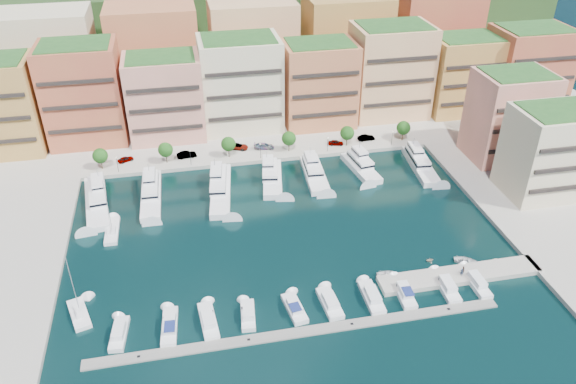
# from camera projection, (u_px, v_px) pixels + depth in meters

# --- Properties ---
(ground) EXTENTS (400.00, 400.00, 0.00)m
(ground) POSITION_uv_depth(u_px,v_px,m) (284.00, 230.00, 121.01)
(ground) COLOR black
(ground) RESTS_ON ground
(north_quay) EXTENTS (220.00, 64.00, 2.00)m
(north_quay) POSITION_uv_depth(u_px,v_px,m) (245.00, 114.00, 172.51)
(north_quay) COLOR #9E998E
(north_quay) RESTS_ON ground
(east_quay) EXTENTS (34.00, 76.00, 2.00)m
(east_quay) POSITION_uv_depth(u_px,v_px,m) (564.00, 218.00, 124.94)
(east_quay) COLOR #9E998E
(east_quay) RESTS_ON ground
(hillside) EXTENTS (240.00, 40.00, 58.00)m
(hillside) POSITION_uv_depth(u_px,v_px,m) (227.00, 63.00, 212.38)
(hillside) COLOR #193917
(hillside) RESTS_ON ground
(south_pontoon) EXTENTS (72.00, 2.20, 0.35)m
(south_pontoon) POSITION_uv_depth(u_px,v_px,m) (301.00, 333.00, 95.58)
(south_pontoon) COLOR gray
(south_pontoon) RESTS_ON ground
(finger_pier) EXTENTS (32.00, 5.00, 2.00)m
(finger_pier) POSITION_uv_depth(u_px,v_px,m) (459.00, 277.00, 107.85)
(finger_pier) COLOR #9E998E
(finger_pier) RESTS_ON ground
(apartment_1) EXTENTS (20.00, 16.50, 26.80)m
(apartment_1) POSITION_uv_depth(u_px,v_px,m) (84.00, 93.00, 149.10)
(apartment_1) COLOR #B2653B
(apartment_1) RESTS_ON north_quay
(apartment_2) EXTENTS (20.00, 15.50, 22.80)m
(apartment_2) POSITION_uv_depth(u_px,v_px,m) (165.00, 97.00, 152.08)
(apartment_2) COLOR #F19586
(apartment_2) RESTS_ON north_quay
(apartment_3) EXTENTS (22.00, 16.50, 25.80)m
(apartment_3) POSITION_uv_depth(u_px,v_px,m) (240.00, 83.00, 156.53)
(apartment_3) COLOR beige
(apartment_3) RESTS_ON north_quay
(apartment_4) EXTENTS (20.00, 15.50, 23.80)m
(apartment_4) POSITION_uv_depth(u_px,v_px,m) (319.00, 84.00, 159.15)
(apartment_4) COLOR #C67A4A
(apartment_4) RESTS_ON north_quay
(apartment_5) EXTENTS (22.00, 16.50, 26.80)m
(apartment_5) POSITION_uv_depth(u_px,v_px,m) (390.00, 71.00, 163.77)
(apartment_5) COLOR #F0BA7F
(apartment_5) RESTS_ON north_quay
(apartment_6) EXTENTS (20.00, 15.50, 22.80)m
(apartment_6) POSITION_uv_depth(u_px,v_px,m) (462.00, 74.00, 166.92)
(apartment_6) COLOR #BB8D44
(apartment_6) RESTS_ON north_quay
(apartment_7) EXTENTS (22.00, 16.50, 24.80)m
(apartment_7) POSITION_uv_depth(u_px,v_px,m) (527.00, 69.00, 168.14)
(apartment_7) COLOR #B2653B
(apartment_7) RESTS_ON north_quay
(apartment_east_a) EXTENTS (18.00, 14.50, 22.80)m
(apartment_east_a) POSITION_uv_depth(u_px,v_px,m) (509.00, 116.00, 141.66)
(apartment_east_a) COLOR #F19586
(apartment_east_a) RESTS_ON east_quay
(apartment_east_b) EXTENTS (18.00, 14.50, 20.80)m
(apartment_east_b) POSITION_uv_depth(u_px,v_px,m) (550.00, 152.00, 127.24)
(apartment_east_b) COLOR beige
(apartment_east_b) RESTS_ON east_quay
(backblock_0) EXTENTS (26.00, 18.00, 30.00)m
(backblock_0) POSITION_uv_depth(u_px,v_px,m) (51.00, 63.00, 164.61)
(backblock_0) COLOR beige
(backblock_0) RESTS_ON north_quay
(backblock_1) EXTENTS (26.00, 18.00, 30.00)m
(backblock_1) POSITION_uv_depth(u_px,v_px,m) (155.00, 56.00, 169.73)
(backblock_1) COLOR #C67A4A
(backblock_1) RESTS_ON north_quay
(backblock_2) EXTENTS (26.00, 18.00, 30.00)m
(backblock_2) POSITION_uv_depth(u_px,v_px,m) (253.00, 50.00, 174.85)
(backblock_2) COLOR #F0BA7F
(backblock_2) RESTS_ON north_quay
(backblock_3) EXTENTS (26.00, 18.00, 30.00)m
(backblock_3) POSITION_uv_depth(u_px,v_px,m) (346.00, 44.00, 179.96)
(backblock_3) COLOR #BB8D44
(backblock_3) RESTS_ON north_quay
(backblock_4) EXTENTS (26.00, 18.00, 30.00)m
(backblock_4) POSITION_uv_depth(u_px,v_px,m) (433.00, 38.00, 185.08)
(backblock_4) COLOR #B2653B
(backblock_4) RESTS_ON north_quay
(tree_0) EXTENTS (3.80, 3.80, 5.65)m
(tree_0) POSITION_uv_depth(u_px,v_px,m) (100.00, 156.00, 139.50)
(tree_0) COLOR #473323
(tree_0) RESTS_ON north_quay
(tree_1) EXTENTS (3.80, 3.80, 5.65)m
(tree_1) POSITION_uv_depth(u_px,v_px,m) (165.00, 150.00, 142.23)
(tree_1) COLOR #473323
(tree_1) RESTS_ON north_quay
(tree_2) EXTENTS (3.80, 3.80, 5.65)m
(tree_2) POSITION_uv_depth(u_px,v_px,m) (228.00, 144.00, 144.96)
(tree_2) COLOR #473323
(tree_2) RESTS_ON north_quay
(tree_3) EXTENTS (3.80, 3.80, 5.65)m
(tree_3) POSITION_uv_depth(u_px,v_px,m) (289.00, 138.00, 147.68)
(tree_3) COLOR #473323
(tree_3) RESTS_ON north_quay
(tree_4) EXTENTS (3.80, 3.80, 5.65)m
(tree_4) POSITION_uv_depth(u_px,v_px,m) (347.00, 133.00, 150.41)
(tree_4) COLOR #473323
(tree_4) RESTS_ON north_quay
(tree_5) EXTENTS (3.80, 3.80, 5.65)m
(tree_5) POSITION_uv_depth(u_px,v_px,m) (403.00, 128.00, 153.14)
(tree_5) COLOR #473323
(tree_5) RESTS_ON north_quay
(lamppost_0) EXTENTS (0.30, 0.30, 4.20)m
(lamppost_0) POSITION_uv_depth(u_px,v_px,m) (117.00, 162.00, 138.76)
(lamppost_0) COLOR black
(lamppost_0) RESTS_ON north_quay
(lamppost_1) EXTENTS (0.30, 0.30, 4.20)m
(lamppost_1) POSITION_uv_depth(u_px,v_px,m) (190.00, 155.00, 141.83)
(lamppost_1) COLOR black
(lamppost_1) RESTS_ON north_quay
(lamppost_2) EXTENTS (0.30, 0.30, 4.20)m
(lamppost_2) POSITION_uv_depth(u_px,v_px,m) (260.00, 148.00, 144.90)
(lamppost_2) COLOR black
(lamppost_2) RESTS_ON north_quay
(lamppost_3) EXTENTS (0.30, 0.30, 4.20)m
(lamppost_3) POSITION_uv_depth(u_px,v_px,m) (328.00, 142.00, 147.97)
(lamppost_3) COLOR black
(lamppost_3) RESTS_ON north_quay
(lamppost_4) EXTENTS (0.30, 0.30, 4.20)m
(lamppost_4) POSITION_uv_depth(u_px,v_px,m) (392.00, 136.00, 151.04)
(lamppost_4) COLOR black
(lamppost_4) RESTS_ON north_quay
(yacht_0) EXTENTS (7.26, 22.52, 7.30)m
(yacht_0) POSITION_uv_depth(u_px,v_px,m) (97.00, 199.00, 129.16)
(yacht_0) COLOR white
(yacht_0) RESTS_ON ground
(yacht_1) EXTENTS (4.82, 20.90, 7.30)m
(yacht_1) POSITION_uv_depth(u_px,v_px,m) (151.00, 193.00, 131.77)
(yacht_1) COLOR white
(yacht_1) RESTS_ON ground
(yacht_2) EXTENTS (7.26, 23.17, 7.30)m
(yacht_2) POSITION_uv_depth(u_px,v_px,m) (220.00, 187.00, 133.77)
(yacht_2) COLOR white
(yacht_2) RESTS_ON ground
(yacht_3) EXTENTS (7.25, 17.70, 7.30)m
(yacht_3) POSITION_uv_depth(u_px,v_px,m) (272.00, 176.00, 138.11)
(yacht_3) COLOR white
(yacht_3) RESTS_ON ground
(yacht_4) EXTENTS (5.80, 17.93, 7.30)m
(yacht_4) POSITION_uv_depth(u_px,v_px,m) (314.00, 172.00, 139.77)
(yacht_4) COLOR white
(yacht_4) RESTS_ON ground
(yacht_5) EXTENTS (6.61, 16.05, 7.30)m
(yacht_5) POSITION_uv_depth(u_px,v_px,m) (360.00, 165.00, 142.65)
(yacht_5) COLOR white
(yacht_5) RESTS_ON ground
(yacht_6) EXTENTS (6.25, 19.69, 7.30)m
(yacht_6) POSITION_uv_depth(u_px,v_px,m) (420.00, 163.00, 143.83)
(yacht_6) COLOR white
(yacht_6) RESTS_ON ground
(cruiser_0) EXTENTS (3.30, 7.86, 2.55)m
(cruiser_0) POSITION_uv_depth(u_px,v_px,m) (119.00, 334.00, 94.62)
(cruiser_0) COLOR white
(cruiser_0) RESTS_ON ground
(cruiser_1) EXTENTS (3.22, 9.12, 2.66)m
(cruiser_1) POSITION_uv_depth(u_px,v_px,m) (170.00, 327.00, 96.01)
(cruiser_1) COLOR white
(cruiser_1) RESTS_ON ground
(cruiser_2) EXTENTS (3.30, 9.06, 2.55)m
(cruiser_2) POSITION_uv_depth(u_px,v_px,m) (208.00, 321.00, 97.17)
(cruiser_2) COLOR white
(cruiser_2) RESTS_ON ground
(cruiser_3) EXTENTS (3.11, 7.45, 2.55)m
(cruiser_3) POSITION_uv_depth(u_px,v_px,m) (248.00, 315.00, 98.37)
(cruiser_3) COLOR white
(cruiser_3) RESTS_ON ground
(cruiser_4) EXTENTS (3.62, 7.91, 2.66)m
(cruiser_4) POSITION_uv_depth(u_px,v_px,m) (295.00, 308.00, 99.77)
(cruiser_4) COLOR white
(cruiser_4) RESTS_ON ground
(cruiser_5) EXTENTS (3.37, 8.27, 2.55)m
(cruiser_5) POSITION_uv_depth(u_px,v_px,m) (330.00, 303.00, 100.90)
(cruiser_5) COLOR white
(cruiser_5) RESTS_ON ground
(cruiser_6) EXTENTS (2.79, 8.70, 2.55)m
(cruiser_6) POSITION_uv_depth(u_px,v_px,m) (372.00, 297.00, 102.24)
(cruiser_6) COLOR white
(cruiser_6) RESTS_ON ground
(cruiser_7) EXTENTS (2.93, 8.56, 2.66)m
(cruiser_7) POSITION_uv_depth(u_px,v_px,m) (404.00, 293.00, 103.27)
(cruiser_7) COLOR white
(cruiser_7) RESTS_ON ground
(cruiser_8) EXTENTS (3.00, 9.00, 2.55)m
(cruiser_8) POSITION_uv_depth(u_px,v_px,m) (446.00, 287.00, 104.73)
(cruiser_8) COLOR white
(cruiser_8) RESTS_ON ground
(cruiser_9) EXTENTS (2.48, 9.12, 2.55)m
(cruiser_9) POSITION_uv_depth(u_px,v_px,m) (476.00, 282.00, 105.74)
(cruiser_9) COLOR white
(cruiser_9) RESTS_ON ground
(sailboat_0) EXTENTS (5.08, 8.54, 13.20)m
(sailboat_0) POSITION_uv_depth(u_px,v_px,m) (79.00, 315.00, 98.83)
(sailboat_0) COLOR white
(sailboat_0) RESTS_ON ground
(sailboat_2) EXTENTS (2.85, 9.81, 13.20)m
(sailboat_2) POSITION_uv_depth(u_px,v_px,m) (112.00, 231.00, 119.99)
(sailboat_2) COLOR white
(sailboat_2) RESTS_ON ground
(tender_3) EXTENTS (1.83, 1.72, 0.77)m
(tender_3) POSITION_uv_depth(u_px,v_px,m) (495.00, 260.00, 111.69)
(tender_3) COLOR beige
(tender_3) RESTS_ON ground
(tender_2) EXTENTS (5.28, 4.57, 0.92)m
(tender_2) POSITION_uv_depth(u_px,v_px,m) (465.00, 260.00, 111.40)
(tender_2) COLOR silver
(tender_2) RESTS_ON ground
(tender_0) EXTENTS (4.57, 3.48, 0.88)m
(tender_0) POSITION_uv_depth(u_px,v_px,m) (388.00, 274.00, 107.83)
(tender_0) COLOR white
(tender_0) RESTS_ON ground
(tender_1) EXTENTS (1.66, 1.45, 0.85)m
(tender_1) POSITION_uv_depth(u_px,v_px,m) (430.00, 260.00, 111.60)
(tender_1) COLOR #C3B395
(tender_1) RESTS_ON ground
(car_0) EXTENTS (4.39, 3.21, 1.39)m
(car_0) POSITION_uv_depth(u_px,v_px,m) (126.00, 159.00, 144.40)
(car_0) COLOR gray
(car_0) RESTS_ON north_quay
(car_1) EXTENTS (5.26, 2.38, 1.67)m
(car_1) POSITION_uv_depth(u_px,v_px,m) (187.00, 155.00, 146.18)
(car_1) COLOR gray
(car_1) RESTS_ON north_quay
(car_2) EXTENTS (5.98, 4.42, 1.51)m
(car_2) POSITION_uv_depth(u_px,v_px,m) (238.00, 146.00, 150.34)
(car_2) COLOR gray
(car_2) RESTS_ON north_quay
(car_3) EXTENTS (5.67, 3.17, 1.55)m
(car_3) POSITION_uv_depth(u_px,v_px,m) (264.00, 146.00, 150.43)
(car_3) COLOR gray
(car_3) RESTS_ON north_quay
(car_4) EXTENTS (4.30, 2.44, 1.38)m
(car_4) POSITION_uv_depth(u_px,v_px,m) (336.00, 143.00, 152.34)
(car_4) COLOR gray
(car_4) RESTS_ON north_quay
(car_5) EXTENTS (4.76, 1.84, 1.55)m
(car_5) POSITION_uv_depth(u_px,v_px,m) (366.00, 138.00, 154.68)
(car_5) COLOR gray
(car_5) RESTS_ON north_quay
(person_0) EXTENTS (0.67, 0.72, 1.66)m
(person_0) POSITION_uv_depth(u_px,v_px,m) (462.00, 272.00, 106.27)
(person_0) COLOR #243248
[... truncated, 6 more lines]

